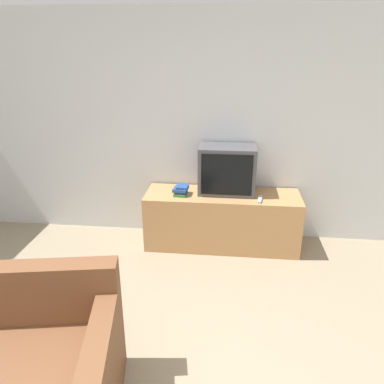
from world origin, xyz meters
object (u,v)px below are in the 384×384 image
at_px(tv_stand, 222,220).
at_px(television, 227,170).
at_px(remote_on_stand, 260,199).
at_px(book_stack, 181,190).

bearing_deg(tv_stand, television, 64.42).
relative_size(television, remote_on_stand, 3.19).
relative_size(tv_stand, book_stack, 8.60).
relative_size(television, book_stack, 3.10).
distance_m(television, book_stack, 0.56).
xyz_separation_m(tv_stand, television, (0.04, 0.08, 0.59)).
distance_m(tv_stand, remote_on_stand, 0.54).
xyz_separation_m(tv_stand, remote_on_stand, (0.41, -0.14, 0.33)).
bearing_deg(remote_on_stand, book_stack, 174.94).
bearing_deg(tv_stand, book_stack, -172.37).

